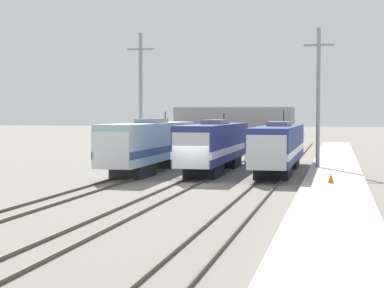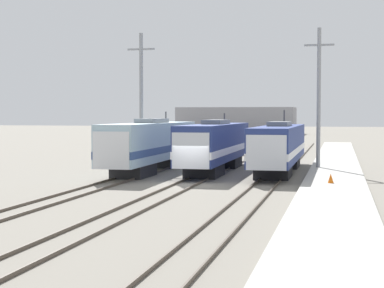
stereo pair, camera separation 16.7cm
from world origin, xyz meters
TOP-DOWN VIEW (x-y plane):
  - ground_plane at (0.00, 0.00)m, footprint 400.00×400.00m
  - rail_pair_far_left at (-5.05, 0.00)m, footprint 1.51×120.00m
  - rail_pair_center at (0.00, 0.00)m, footprint 1.51×120.00m
  - rail_pair_far_right at (5.05, 0.00)m, footprint 1.51×120.00m
  - locomotive_far_left at (-5.05, 8.09)m, footprint 2.80×19.15m
  - locomotive_center at (0.00, 8.99)m, footprint 2.82×17.89m
  - locomotive_far_right at (5.05, 9.63)m, footprint 2.90×19.00m
  - catenary_tower_left at (-7.12, 12.33)m, footprint 2.41×0.33m
  - catenary_tower_right at (7.99, 12.33)m, footprint 2.41×0.33m
  - platform at (9.39, 0.00)m, footprint 4.00×120.00m
  - traffic_cone at (9.16, 0.17)m, footprint 0.37×0.37m
  - depot_building at (-13.95, 108.76)m, footprint 26.96×12.63m

SIDE VIEW (x-z plane):
  - ground_plane at x=0.00m, z-range 0.00..0.00m
  - rail_pair_far_left at x=-5.05m, z-range 0.00..0.15m
  - rail_pair_center at x=0.00m, z-range 0.00..0.15m
  - rail_pair_far_right at x=5.05m, z-range 0.00..0.15m
  - platform at x=9.39m, z-range 0.00..0.28m
  - traffic_cone at x=9.16m, z-range 0.28..0.88m
  - locomotive_far_right at x=5.05m, z-range -0.40..4.56m
  - locomotive_center at x=0.00m, z-range -0.20..4.49m
  - locomotive_far_left at x=-5.05m, z-range -0.23..4.60m
  - depot_building at x=-13.95m, z-range 0.00..6.20m
  - catenary_tower_left at x=-7.12m, z-range 0.21..11.82m
  - catenary_tower_right at x=7.99m, z-range 0.21..11.82m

